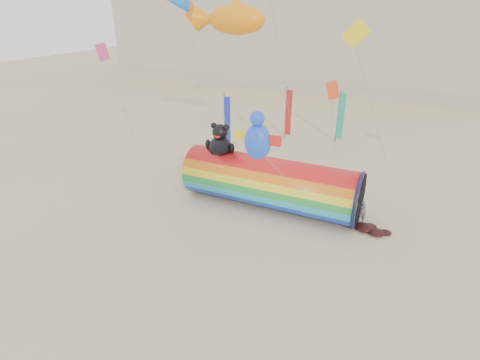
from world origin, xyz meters
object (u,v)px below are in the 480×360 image
at_px(kite_handler, 362,211).
at_px(fabric_bundle, 368,228).
at_px(hotel_building, 286,18).
at_px(windsock_assembly, 270,182).

height_order(kite_handler, fabric_bundle, kite_handler).
height_order(hotel_building, kite_handler, hotel_building).
height_order(windsock_assembly, kite_handler, windsock_assembly).
bearing_deg(hotel_building, fabric_bundle, -64.67).
xyz_separation_m(windsock_assembly, fabric_bundle, (6.54, -0.44, -1.61)).
xyz_separation_m(hotel_building, kite_handler, (19.81, -42.20, -9.56)).
distance_m(hotel_building, windsock_assembly, 45.64).
relative_size(hotel_building, fabric_bundle, 23.06).
bearing_deg(hotel_building, windsock_assembly, -72.00).
height_order(hotel_building, windsock_assembly, hotel_building).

